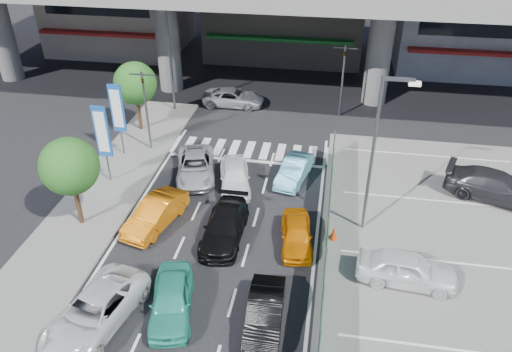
% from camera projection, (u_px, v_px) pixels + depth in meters
% --- Properties ---
extents(ground, '(120.00, 120.00, 0.00)m').
position_uv_depth(ground, '(195.00, 298.00, 20.99)').
color(ground, black).
rests_on(ground, ground).
extents(parking_lot, '(12.00, 28.00, 0.06)m').
position_uv_depth(parking_lot, '(459.00, 295.00, 21.10)').
color(parking_lot, '#5E5E5C').
rests_on(parking_lot, ground).
extents(sidewalk_left, '(4.00, 30.00, 0.12)m').
position_uv_depth(sidewalk_left, '(82.00, 223.00, 25.28)').
color(sidewalk_left, '#5E5E5C').
rests_on(sidewalk_left, ground).
extents(fence_run, '(0.16, 22.00, 1.80)m').
position_uv_depth(fence_run, '(324.00, 280.00, 20.60)').
color(fence_run, '#1B502F').
rests_on(fence_run, ground).
extents(traffic_light_left, '(1.60, 1.24, 5.20)m').
position_uv_depth(traffic_light_left, '(144.00, 92.00, 29.78)').
color(traffic_light_left, '#595B60').
rests_on(traffic_light_left, ground).
extents(traffic_light_right, '(1.60, 1.24, 5.20)m').
position_uv_depth(traffic_light_right, '(344.00, 63.00, 33.99)').
color(traffic_light_right, '#595B60').
rests_on(traffic_light_right, ground).
extents(street_lamp_right, '(1.65, 0.22, 8.00)m').
position_uv_depth(street_lamp_right, '(378.00, 145.00, 22.45)').
color(street_lamp_right, '#595B60').
rests_on(street_lamp_right, ground).
extents(street_lamp_left, '(1.65, 0.22, 8.00)m').
position_uv_depth(street_lamp_left, '(172.00, 47.00, 34.37)').
color(street_lamp_left, '#595B60').
rests_on(street_lamp_left, ground).
extents(signboard_near, '(0.80, 0.14, 4.70)m').
position_uv_depth(signboard_near, '(102.00, 134.00, 27.04)').
color(signboard_near, '#595B60').
rests_on(signboard_near, ground).
extents(signboard_far, '(0.80, 0.14, 4.70)m').
position_uv_depth(signboard_far, '(117.00, 110.00, 29.60)').
color(signboard_far, '#595B60').
rests_on(signboard_far, ground).
extents(tree_near, '(2.80, 2.80, 4.80)m').
position_uv_depth(tree_near, '(69.00, 167.00, 23.51)').
color(tree_near, '#382314').
rests_on(tree_near, ground).
extents(tree_far, '(2.80, 2.80, 4.80)m').
position_uv_depth(tree_far, '(135.00, 83.00, 32.39)').
color(tree_far, '#382314').
rests_on(tree_far, ground).
extents(sedan_white_mid_left, '(3.30, 5.34, 1.38)m').
position_uv_depth(sedan_white_mid_left, '(96.00, 311.00, 19.48)').
color(sedan_white_mid_left, silver).
rests_on(sedan_white_mid_left, ground).
extents(taxi_teal_mid, '(2.47, 4.31, 1.38)m').
position_uv_depth(taxi_teal_mid, '(171.00, 300.00, 19.97)').
color(taxi_teal_mid, teal).
rests_on(taxi_teal_mid, ground).
extents(hatch_black_mid_right, '(1.52, 3.95, 1.28)m').
position_uv_depth(hatch_black_mid_right, '(265.00, 314.00, 19.40)').
color(hatch_black_mid_right, black).
rests_on(hatch_black_mid_right, ground).
extents(taxi_orange_left, '(2.49, 4.42, 1.38)m').
position_uv_depth(taxi_orange_left, '(155.00, 214.00, 24.87)').
color(taxi_orange_left, '#D3690B').
rests_on(taxi_orange_left, ground).
extents(sedan_black_mid, '(1.87, 4.55, 1.32)m').
position_uv_depth(sedan_black_mid, '(225.00, 226.00, 24.05)').
color(sedan_black_mid, black).
rests_on(sedan_black_mid, ground).
extents(taxi_orange_right, '(1.92, 3.78, 1.23)m').
position_uv_depth(taxi_orange_right, '(297.00, 234.00, 23.62)').
color(taxi_orange_right, '#D26E04').
rests_on(taxi_orange_right, ground).
extents(wagon_silver_front_left, '(3.22, 4.99, 1.28)m').
position_uv_depth(wagon_silver_front_left, '(196.00, 166.00, 28.85)').
color(wagon_silver_front_left, '#9E9FA5').
rests_on(wagon_silver_front_left, ground).
extents(sedan_white_front_mid, '(2.56, 4.32, 1.38)m').
position_uv_depth(sedan_white_front_mid, '(235.00, 176.00, 27.83)').
color(sedan_white_front_mid, white).
rests_on(sedan_white_front_mid, ground).
extents(kei_truck_front_right, '(2.06, 3.94, 1.24)m').
position_uv_depth(kei_truck_front_right, '(294.00, 170.00, 28.51)').
color(kei_truck_front_right, '#69C7ED').
rests_on(kei_truck_front_right, ground).
extents(crossing_wagon_silver, '(4.59, 2.16, 1.27)m').
position_uv_depth(crossing_wagon_silver, '(233.00, 98.00, 37.33)').
color(crossing_wagon_silver, '#ADB0B5').
rests_on(crossing_wagon_silver, ground).
extents(parked_sedan_white, '(4.38, 2.05, 1.45)m').
position_uv_depth(parked_sedan_white, '(407.00, 269.00, 21.36)').
color(parked_sedan_white, white).
rests_on(parked_sedan_white, parking_lot).
extents(parked_sedan_dgrey, '(5.70, 3.75, 1.54)m').
position_uv_depth(parked_sedan_dgrey, '(496.00, 187.00, 26.70)').
color(parked_sedan_dgrey, '#29282D').
rests_on(parked_sedan_dgrey, parking_lot).
extents(traffic_cone, '(0.45, 0.45, 0.71)m').
position_uv_depth(traffic_cone, '(334.00, 233.00, 24.01)').
color(traffic_cone, '#E13F0C').
rests_on(traffic_cone, parking_lot).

